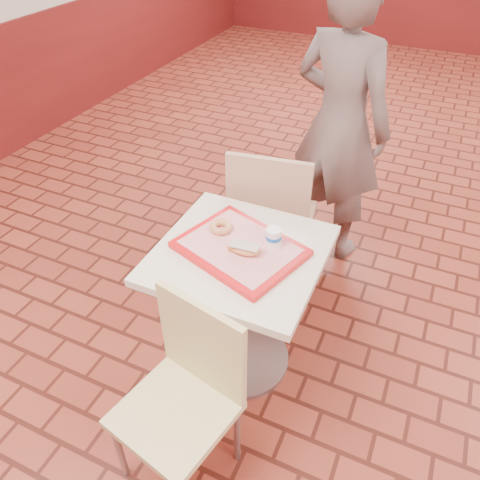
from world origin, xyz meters
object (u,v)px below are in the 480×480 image
at_px(chair_main_back, 271,215).
at_px(long_john_donut, 244,249).
at_px(ring_donut, 221,227).
at_px(main_table, 240,291).
at_px(serving_tray, 240,248).
at_px(customer, 340,125).
at_px(chair_main_front, 186,390).
at_px(paper_cup, 274,237).

bearing_deg(chair_main_back, long_john_donut, 91.58).
height_order(chair_main_back, ring_donut, chair_main_back).
xyz_separation_m(main_table, serving_tray, (0.00, -0.00, 0.25)).
xyz_separation_m(main_table, customer, (0.11, 1.12, 0.35)).
xyz_separation_m(customer, serving_tray, (-0.11, -1.12, -0.10)).
bearing_deg(serving_tray, ring_donut, 151.84).
xyz_separation_m(chair_main_front, customer, (0.09, 1.65, 0.37)).
bearing_deg(long_john_donut, chair_main_front, -91.33).
xyz_separation_m(chair_main_front, serving_tray, (-0.02, 0.53, 0.27)).
height_order(chair_main_back, customer, customer).
relative_size(chair_main_front, long_john_donut, 5.87).
height_order(chair_main_front, paper_cup, same).
xyz_separation_m(chair_main_back, ring_donut, (-0.05, -0.51, 0.26)).
bearing_deg(chair_main_front, serving_tray, 104.34).
xyz_separation_m(main_table, chair_main_back, (-0.07, 0.57, 0.03)).
distance_m(ring_donut, long_john_donut, 0.18).
bearing_deg(long_john_donut, main_table, 133.43).
height_order(customer, ring_donut, customer).
bearing_deg(long_john_donut, paper_cup, 46.40).
bearing_deg(customer, chair_main_front, 104.90).
height_order(chair_main_front, serving_tray, chair_main_front).
distance_m(serving_tray, long_john_donut, 0.06).
xyz_separation_m(chair_main_back, serving_tray, (0.07, -0.57, 0.23)).
xyz_separation_m(chair_main_back, long_john_donut, (0.11, -0.60, 0.26)).
bearing_deg(ring_donut, main_table, -28.16).
bearing_deg(long_john_donut, chair_main_back, 100.10).
distance_m(chair_main_front, customer, 1.69).
relative_size(main_table, customer, 0.43).
xyz_separation_m(serving_tray, long_john_donut, (0.03, -0.03, 0.03)).
distance_m(main_table, paper_cup, 0.34).
height_order(chair_main_back, long_john_donut, chair_main_back).
bearing_deg(serving_tray, long_john_donut, -46.57).
distance_m(main_table, chair_main_front, 0.53).
bearing_deg(ring_donut, paper_cup, -0.86).
relative_size(serving_tray, long_john_donut, 3.39).
bearing_deg(main_table, chair_main_front, -87.68).
distance_m(chair_main_back, serving_tray, 0.62).
height_order(chair_main_front, ring_donut, chair_main_front).
relative_size(chair_main_front, chair_main_back, 0.91).
xyz_separation_m(chair_main_front, paper_cup, (0.10, 0.59, 0.33)).
bearing_deg(long_john_donut, ring_donut, 147.05).
height_order(main_table, long_john_donut, long_john_donut).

